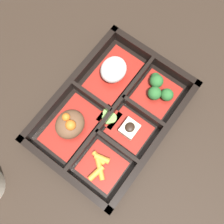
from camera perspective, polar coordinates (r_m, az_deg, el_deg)
name	(u,v)px	position (r m, az deg, el deg)	size (l,w,h in m)	color
ground_plane	(112,115)	(0.58, 0.00, -0.69)	(3.00, 3.00, 0.00)	black
bento_base	(112,115)	(0.57, 0.00, -0.56)	(0.33, 0.24, 0.01)	black
bento_rim	(113,113)	(0.56, 0.13, -0.31)	(0.33, 0.24, 0.04)	black
bowl_stew	(70,125)	(0.55, -9.06, -2.76)	(0.13, 0.08, 0.06)	maroon
bowl_rice	(114,71)	(0.58, 0.33, 8.92)	(0.13, 0.08, 0.05)	maroon
bowl_carrots	(101,166)	(0.55, -2.38, -11.59)	(0.08, 0.08, 0.02)	maroon
bowl_tofu	(129,129)	(0.55, 3.80, -3.77)	(0.07, 0.08, 0.03)	maroon
bowl_greens	(158,90)	(0.58, 9.89, 4.82)	(0.09, 0.08, 0.04)	maroon
bowl_pickles	(108,117)	(0.56, -0.77, -1.00)	(0.04, 0.04, 0.01)	maroon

